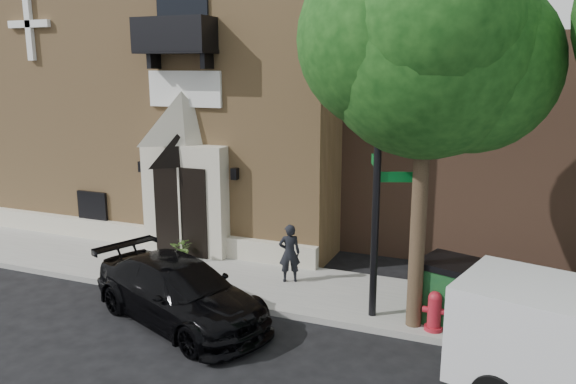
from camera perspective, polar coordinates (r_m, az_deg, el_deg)
name	(u,v)px	position (r m, az deg, el deg)	size (l,w,h in m)	color
ground	(163,297)	(14.31, -12.60, -10.33)	(120.00, 120.00, 0.00)	black
sidewalk	(228,279)	(14.97, -6.14, -8.73)	(42.00, 3.00, 0.15)	gray
church	(212,91)	(21.55, -7.73, 10.15)	(12.20, 11.01, 9.30)	#AA8150
street_tree_left	(428,47)	(11.23, 14.04, 14.12)	(4.97, 4.38, 7.77)	#38281C
black_sedan	(180,292)	(12.69, -10.96, -9.92)	(1.92, 4.73, 1.37)	black
street_sign	(378,180)	(11.89, 9.09, 1.17)	(1.15, 0.91, 6.01)	black
fire_hydrant	(434,311)	(12.22, 14.65, -11.63)	(0.48, 0.39, 0.85)	maroon
dumpster	(470,296)	(12.48, 17.96, -9.97)	(2.33, 1.76, 1.35)	#0E361C
planter	(182,249)	(16.13, -10.69, -5.70)	(0.63, 0.54, 0.70)	#4E722E
pedestrian_near	(289,253)	(14.25, 0.15, -6.22)	(0.55, 0.36, 1.50)	black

